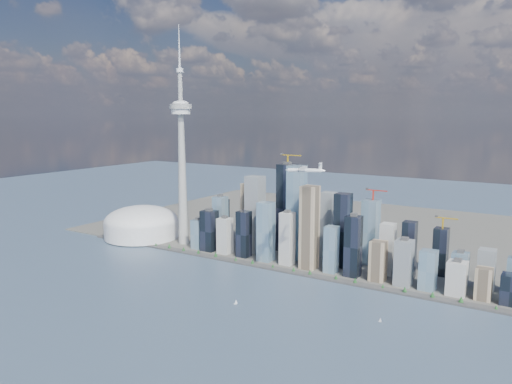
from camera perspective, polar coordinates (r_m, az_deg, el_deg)
The scene contains 10 objects.
ground at distance 913.32m, azimuth -6.37°, elevation -12.78°, with size 4000.00×4000.00×0.00m, color #35465D.
seawall at distance 1107.52m, azimuth 1.76°, elevation -8.68°, with size 1100.00×22.00×4.00m, color #383838.
land at distance 1500.24m, azimuth 10.48°, elevation -4.14°, with size 1400.00×900.00×3.00m, color #4C4C47.
shoreline_trees at distance 1105.48m, azimuth 1.76°, elevation -8.34°, with size 960.53×7.20×8.80m.
skyscraper_cluster at distance 1135.69m, azimuth 6.61°, elevation -4.52°, with size 736.00×142.00×239.74m.
needle_tower at distance 1282.99m, azimuth -8.49°, elevation 4.31°, with size 56.00×56.00×550.50m.
dome_stadium at distance 1399.00m, azimuth -12.95°, elevation -3.58°, with size 200.00×200.00×86.00m.
airplane at distance 945.53m, azimuth 5.63°, elevation 2.55°, with size 73.67×65.95×18.56m.
sailboat_west at distance 913.95m, azimuth -2.32°, elevation -12.50°, with size 7.03×3.62×9.81m.
sailboat_east at distance 866.38m, azimuth 14.01°, elevation -14.04°, with size 6.08×1.87×8.44m.
Camera 1 is at (530.62, -662.56, 337.06)m, focal length 35.00 mm.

